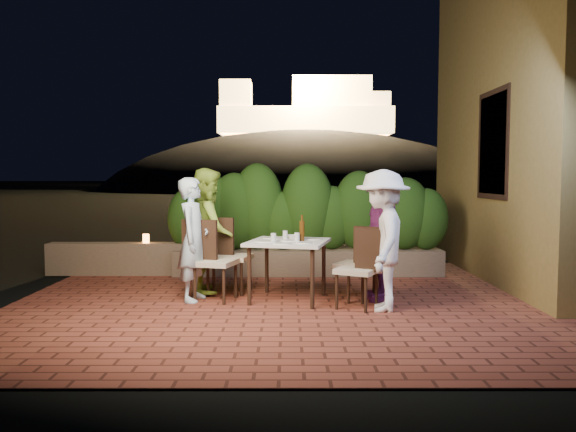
{
  "coord_description": "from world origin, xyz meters",
  "views": [
    {
      "loc": [
        -0.13,
        -6.5,
        1.54
      ],
      "look_at": [
        -0.12,
        0.54,
        1.05
      ],
      "focal_mm": 35.0,
      "sensor_mm": 36.0,
      "label": 1
    }
  ],
  "objects_px": {
    "diner_blue": "(194,239)",
    "parapet_lamp": "(146,239)",
    "chair_left_back": "(232,255)",
    "chair_right_back": "(355,263)",
    "diner_white": "(383,240)",
    "diner_purple": "(381,236)",
    "bowl": "(292,237)",
    "dining_table": "(288,270)",
    "chair_left_front": "(215,260)",
    "chair_right_front": "(357,268)",
    "beer_bottle": "(302,228)",
    "diner_green": "(209,230)"
  },
  "relations": [
    {
      "from": "chair_right_back",
      "to": "diner_purple",
      "type": "bearing_deg",
      "value": -146.63
    },
    {
      "from": "chair_right_back",
      "to": "diner_white",
      "type": "xyz_separation_m",
      "value": [
        0.24,
        -0.54,
        0.35
      ]
    },
    {
      "from": "bowl",
      "to": "parapet_lamp",
      "type": "bearing_deg",
      "value": 145.41
    },
    {
      "from": "chair_right_back",
      "to": "dining_table",
      "type": "bearing_deg",
      "value": 32.54
    },
    {
      "from": "dining_table",
      "to": "parapet_lamp",
      "type": "height_order",
      "value": "dining_table"
    },
    {
      "from": "chair_left_front",
      "to": "chair_right_front",
      "type": "xyz_separation_m",
      "value": [
        1.71,
        -0.41,
        -0.03
      ]
    },
    {
      "from": "chair_right_front",
      "to": "diner_blue",
      "type": "height_order",
      "value": "diner_blue"
    },
    {
      "from": "chair_left_front",
      "to": "diner_blue",
      "type": "bearing_deg",
      "value": -164.56
    },
    {
      "from": "diner_blue",
      "to": "parapet_lamp",
      "type": "relative_size",
      "value": 10.96
    },
    {
      "from": "chair_right_front",
      "to": "diner_white",
      "type": "height_order",
      "value": "diner_white"
    },
    {
      "from": "chair_left_back",
      "to": "diner_blue",
      "type": "bearing_deg",
      "value": -119.06
    },
    {
      "from": "chair_right_front",
      "to": "diner_purple",
      "type": "distance_m",
      "value": 0.67
    },
    {
      "from": "chair_left_front",
      "to": "diner_green",
      "type": "distance_m",
      "value": 0.64
    },
    {
      "from": "diner_purple",
      "to": "chair_right_front",
      "type": "bearing_deg",
      "value": -46.93
    },
    {
      "from": "chair_right_front",
      "to": "diner_green",
      "type": "xyz_separation_m",
      "value": [
        -1.87,
        0.94,
        0.36
      ]
    },
    {
      "from": "diner_purple",
      "to": "parapet_lamp",
      "type": "xyz_separation_m",
      "value": [
        -3.4,
        1.84,
        -0.24
      ]
    },
    {
      "from": "diner_purple",
      "to": "parapet_lamp",
      "type": "height_order",
      "value": "diner_purple"
    },
    {
      "from": "dining_table",
      "to": "chair_left_front",
      "type": "xyz_separation_m",
      "value": [
        -0.9,
        -0.02,
        0.13
      ]
    },
    {
      "from": "chair_left_front",
      "to": "diner_white",
      "type": "relative_size",
      "value": 0.62
    },
    {
      "from": "dining_table",
      "to": "chair_left_front",
      "type": "height_order",
      "value": "chair_left_front"
    },
    {
      "from": "diner_green",
      "to": "beer_bottle",
      "type": "bearing_deg",
      "value": -122.98
    },
    {
      "from": "chair_left_front",
      "to": "chair_right_back",
      "type": "bearing_deg",
      "value": 17.56
    },
    {
      "from": "chair_left_back",
      "to": "chair_right_back",
      "type": "relative_size",
      "value": 1.08
    },
    {
      "from": "bowl",
      "to": "dining_table",
      "type": "bearing_deg",
      "value": -101.57
    },
    {
      "from": "bowl",
      "to": "diner_blue",
      "type": "relative_size",
      "value": 0.11
    },
    {
      "from": "chair_left_front",
      "to": "chair_right_front",
      "type": "bearing_deg",
      "value": 3.02
    },
    {
      "from": "bowl",
      "to": "diner_white",
      "type": "height_order",
      "value": "diner_white"
    },
    {
      "from": "beer_bottle",
      "to": "diner_purple",
      "type": "bearing_deg",
      "value": 2.97
    },
    {
      "from": "chair_left_front",
      "to": "dining_table",
      "type": "bearing_deg",
      "value": 17.49
    },
    {
      "from": "chair_left_back",
      "to": "diner_white",
      "type": "bearing_deg",
      "value": -14.94
    },
    {
      "from": "chair_left_back",
      "to": "chair_left_front",
      "type": "bearing_deg",
      "value": -95.39
    },
    {
      "from": "dining_table",
      "to": "chair_left_front",
      "type": "relative_size",
      "value": 0.92
    },
    {
      "from": "chair_right_front",
      "to": "chair_right_back",
      "type": "distance_m",
      "value": 0.44
    },
    {
      "from": "chair_right_back",
      "to": "beer_bottle",
      "type": "bearing_deg",
      "value": 34.84
    },
    {
      "from": "chair_left_back",
      "to": "parapet_lamp",
      "type": "xyz_separation_m",
      "value": [
        -1.5,
        1.4,
        0.07
      ]
    },
    {
      "from": "chair_right_front",
      "to": "diner_green",
      "type": "height_order",
      "value": "diner_green"
    },
    {
      "from": "chair_left_back",
      "to": "parapet_lamp",
      "type": "height_order",
      "value": "chair_left_back"
    },
    {
      "from": "diner_green",
      "to": "parapet_lamp",
      "type": "relative_size",
      "value": 11.84
    },
    {
      "from": "chair_left_back",
      "to": "diner_white",
      "type": "height_order",
      "value": "diner_white"
    },
    {
      "from": "bowl",
      "to": "chair_right_back",
      "type": "bearing_deg",
      "value": -18.58
    },
    {
      "from": "chair_right_back",
      "to": "diner_blue",
      "type": "distance_m",
      "value": 2.04
    },
    {
      "from": "chair_left_front",
      "to": "beer_bottle",
      "type": "bearing_deg",
      "value": 16.08
    },
    {
      "from": "chair_left_front",
      "to": "chair_left_back",
      "type": "height_order",
      "value": "chair_left_front"
    },
    {
      "from": "chair_left_front",
      "to": "chair_left_back",
      "type": "distance_m",
      "value": 0.5
    },
    {
      "from": "diner_blue",
      "to": "diner_white",
      "type": "distance_m",
      "value": 2.32
    },
    {
      "from": "chair_right_back",
      "to": "diner_white",
      "type": "distance_m",
      "value": 0.69
    },
    {
      "from": "chair_right_back",
      "to": "parapet_lamp",
      "type": "xyz_separation_m",
      "value": [
        -3.08,
        1.85,
        0.1
      ]
    },
    {
      "from": "dining_table",
      "to": "chair_left_back",
      "type": "height_order",
      "value": "chair_left_back"
    },
    {
      "from": "diner_white",
      "to": "diner_purple",
      "type": "height_order",
      "value": "diner_white"
    },
    {
      "from": "dining_table",
      "to": "chair_right_front",
      "type": "distance_m",
      "value": 0.92
    }
  ]
}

